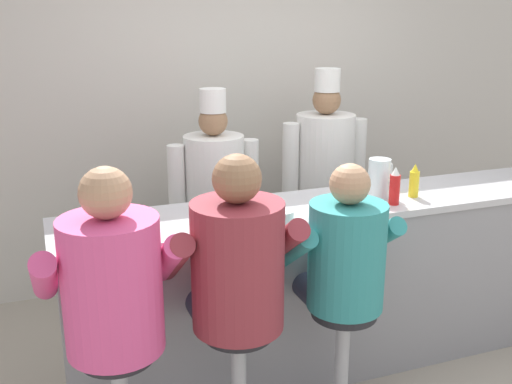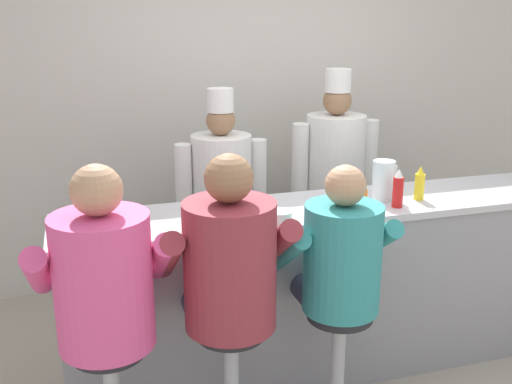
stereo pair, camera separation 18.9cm
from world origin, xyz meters
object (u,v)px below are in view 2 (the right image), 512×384
(water_pitcher_clear, at_px, (383,180))
(diner_seated_teal, at_px, (339,265))
(coffee_mug_tan, at_px, (250,202))
(breakfast_plate, at_px, (108,230))
(cereal_bowl, at_px, (280,216))
(cook_in_whites_far, at_px, (334,175))
(hot_sauce_bottle_orange, at_px, (364,199))
(cook_in_whites_near, at_px, (222,196))
(ketchup_bottle_red, at_px, (398,189))
(diner_seated_maroon, at_px, (228,271))
(mustard_bottle_yellow, at_px, (420,184))
(diner_seated_pink, at_px, (104,287))

(water_pitcher_clear, xyz_separation_m, diner_seated_teal, (-0.50, -0.51, -0.26))
(coffee_mug_tan, height_order, diner_seated_teal, diner_seated_teal)
(breakfast_plate, xyz_separation_m, diner_seated_teal, (1.07, -0.41, -0.16))
(cereal_bowl, distance_m, cook_in_whites_far, 1.39)
(hot_sauce_bottle_orange, relative_size, cook_in_whites_far, 0.07)
(cook_in_whites_near, bearing_deg, coffee_mug_tan, -91.98)
(ketchup_bottle_red, xyz_separation_m, cook_in_whites_far, (0.11, 1.08, -0.20))
(ketchup_bottle_red, relative_size, coffee_mug_tan, 1.76)
(ketchup_bottle_red, xyz_separation_m, hot_sauce_bottle_orange, (-0.20, 0.02, -0.04))
(water_pitcher_clear, bearing_deg, breakfast_plate, -176.42)
(water_pitcher_clear, xyz_separation_m, diner_seated_maroon, (-1.07, -0.50, -0.22))
(breakfast_plate, distance_m, cook_in_whites_far, 1.98)
(mustard_bottle_yellow, relative_size, hot_sauce_bottle_orange, 1.61)
(diner_seated_teal, bearing_deg, diner_seated_pink, 179.76)
(cereal_bowl, distance_m, diner_seated_teal, 0.41)
(water_pitcher_clear, relative_size, diner_seated_maroon, 0.16)
(mustard_bottle_yellow, bearing_deg, cereal_bowl, -171.86)
(ketchup_bottle_red, distance_m, coffee_mug_tan, 0.83)
(water_pitcher_clear, distance_m, cook_in_whites_near, 1.16)
(hot_sauce_bottle_orange, height_order, water_pitcher_clear, water_pitcher_clear)
(breakfast_plate, xyz_separation_m, diner_seated_maroon, (0.51, -0.40, -0.11))
(cereal_bowl, relative_size, diner_seated_pink, 0.09)
(coffee_mug_tan, bearing_deg, hot_sauce_bottle_orange, -17.15)
(hot_sauce_bottle_orange, xyz_separation_m, diner_seated_pink, (-1.44, -0.37, -0.16))
(diner_seated_teal, bearing_deg, diner_seated_maroon, 179.49)
(ketchup_bottle_red, xyz_separation_m, diner_seated_maroon, (-1.08, -0.36, -0.20))
(mustard_bottle_yellow, xyz_separation_m, coffee_mug_tan, (-1.00, 0.11, -0.05))
(diner_seated_maroon, bearing_deg, coffee_mug_tan, 63.72)
(ketchup_bottle_red, distance_m, mustard_bottle_yellow, 0.21)
(cook_in_whites_near, bearing_deg, water_pitcher_clear, -47.57)
(ketchup_bottle_red, relative_size, hot_sauce_bottle_orange, 1.77)
(mustard_bottle_yellow, height_order, cook_in_whites_near, cook_in_whites_near)
(cereal_bowl, distance_m, diner_seated_maroon, 0.50)
(cook_in_whites_far, bearing_deg, coffee_mug_tan, -136.09)
(coffee_mug_tan, relative_size, diner_seated_pink, 0.08)
(diner_seated_maroon, height_order, cook_in_whites_far, cook_in_whites_far)
(mustard_bottle_yellow, relative_size, cook_in_whites_near, 0.12)
(water_pitcher_clear, relative_size, diner_seated_teal, 0.17)
(ketchup_bottle_red, height_order, coffee_mug_tan, ketchup_bottle_red)
(mustard_bottle_yellow, distance_m, cereal_bowl, 0.92)
(mustard_bottle_yellow, bearing_deg, diner_seated_maroon, -160.76)
(cook_in_whites_far, bearing_deg, diner_seated_teal, -113.38)
(diner_seated_maroon, distance_m, diner_seated_teal, 0.56)
(mustard_bottle_yellow, bearing_deg, diner_seated_pink, -166.39)
(breakfast_plate, xyz_separation_m, cook_in_whites_far, (1.69, 1.03, -0.11))
(coffee_mug_tan, distance_m, diner_seated_pink, 1.02)
(coffee_mug_tan, relative_size, cook_in_whites_far, 0.07)
(mustard_bottle_yellow, distance_m, coffee_mug_tan, 1.00)
(diner_seated_teal, xyz_separation_m, cook_in_whites_near, (-0.26, 1.34, -0.01))
(breakfast_plate, bearing_deg, water_pitcher_clear, 3.58)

